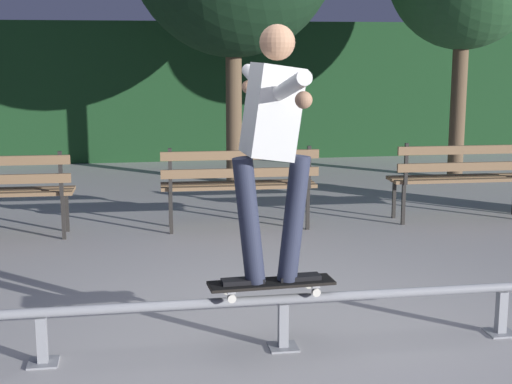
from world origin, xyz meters
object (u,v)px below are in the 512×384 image
object	(u,v)px
park_bench_right_center	(465,172)
grind_rail	(283,308)
skateboarder	(272,133)
park_bench_left_center	(239,179)
skateboard	(271,284)

from	to	relation	value
park_bench_right_center	grind_rail	bearing A→B (deg)	-129.96
skateboarder	grind_rail	bearing A→B (deg)	-0.13
skateboarder	park_bench_left_center	xyz separation A→B (m)	(0.26, 3.16, -0.82)
grind_rail	park_bench_left_center	distance (m)	3.17
park_bench_left_center	park_bench_right_center	world-z (taller)	same
park_bench_left_center	park_bench_right_center	size ratio (longest dim) A/B	1.00
grind_rail	park_bench_right_center	world-z (taller)	park_bench_right_center
park_bench_right_center	skateboard	bearing A→B (deg)	-130.77
grind_rail	park_bench_right_center	xyz separation A→B (m)	(2.64, 3.16, 0.27)
park_bench_right_center	skateboarder	bearing A→B (deg)	-130.74
park_bench_right_center	park_bench_left_center	bearing A→B (deg)	180.00
skateboarder	park_bench_right_center	world-z (taller)	skateboarder
skateboard	skateboarder	size ratio (longest dim) A/B	0.51
skateboarder	park_bench_right_center	bearing A→B (deg)	49.26
skateboard	park_bench_right_center	size ratio (longest dim) A/B	0.49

